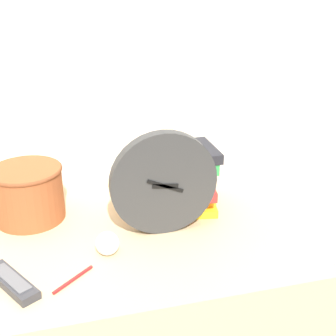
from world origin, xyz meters
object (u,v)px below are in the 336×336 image
object	(u,v)px
desk_clock	(164,183)
tv_remote	(12,282)
basket	(28,192)
crumpled_paper_ball	(106,244)
book_stack	(173,180)
pen	(73,279)

from	to	relation	value
desk_clock	tv_remote	distance (m)	0.44
basket	crumpled_paper_ball	xyz separation A→B (m)	(0.18, -0.24, -0.05)
tv_remote	basket	bearing A→B (deg)	82.54
desk_clock	book_stack	xyz separation A→B (m)	(0.06, 0.12, -0.05)
basket	tv_remote	size ratio (longest dim) A/B	1.18
book_stack	basket	world-z (taller)	book_stack
book_stack	pen	bearing A→B (deg)	-138.30
desk_clock	crumpled_paper_ball	bearing A→B (deg)	-157.18
crumpled_paper_ball	tv_remote	bearing A→B (deg)	-162.05
tv_remote	pen	size ratio (longest dim) A/B	1.75
basket	tv_remote	xyz separation A→B (m)	(-0.04, -0.31, -0.07)
basket	crumpled_paper_ball	bearing A→B (deg)	-52.31
basket	crumpled_paper_ball	distance (m)	0.30
desk_clock	tv_remote	bearing A→B (deg)	-159.91
tv_remote	crumpled_paper_ball	bearing A→B (deg)	17.95
book_stack	crumpled_paper_ball	xyz separation A→B (m)	(-0.23, -0.19, -0.06)
book_stack	basket	size ratio (longest dim) A/B	1.32
book_stack	tv_remote	size ratio (longest dim) A/B	1.56
basket	tv_remote	world-z (taller)	basket
desk_clock	crumpled_paper_ball	distance (m)	0.21
tv_remote	crumpled_paper_ball	world-z (taller)	crumpled_paper_ball
basket	tv_remote	bearing A→B (deg)	-97.46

